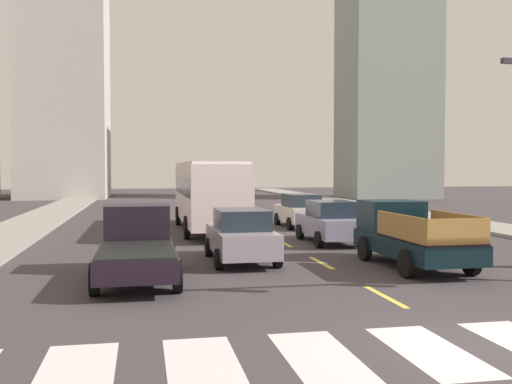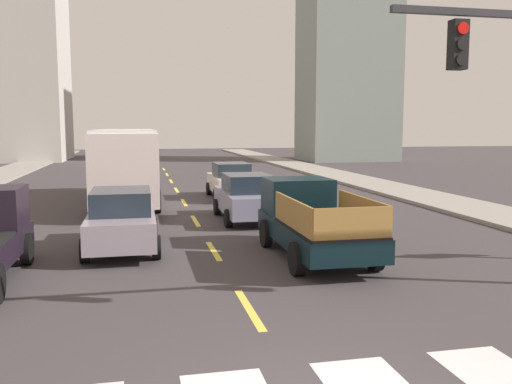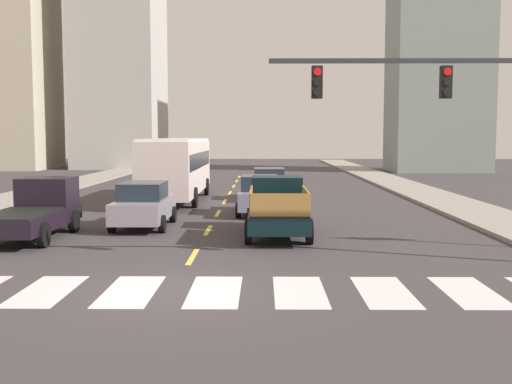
# 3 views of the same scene
# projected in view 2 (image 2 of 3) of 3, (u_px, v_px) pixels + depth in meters

# --- Properties ---
(sidewalk_right) EXTENTS (3.16, 110.00, 0.15)m
(sidewalk_right) POSITION_uv_depth(u_px,v_px,m) (425.00, 197.00, 26.40)
(sidewalk_right) COLOR gray
(sidewalk_right) RESTS_ON ground
(lane_dash_0) EXTENTS (0.16, 2.40, 0.01)m
(lane_dash_0) POSITION_uv_depth(u_px,v_px,m) (249.00, 309.00, 10.41)
(lane_dash_0) COLOR #E4CF4A
(lane_dash_0) RESTS_ON ground
(lane_dash_1) EXTENTS (0.16, 2.40, 0.01)m
(lane_dash_1) POSITION_uv_depth(u_px,v_px,m) (214.00, 251.00, 15.26)
(lane_dash_1) COLOR #E4CF4A
(lane_dash_1) RESTS_ON ground
(lane_dash_2) EXTENTS (0.16, 2.40, 0.01)m
(lane_dash_2) POSITION_uv_depth(u_px,v_px,m) (195.00, 221.00, 20.12)
(lane_dash_2) COLOR #E4CF4A
(lane_dash_2) RESTS_ON ground
(lane_dash_3) EXTENTS (0.16, 2.40, 0.01)m
(lane_dash_3) POSITION_uv_depth(u_px,v_px,m) (184.00, 202.00, 24.97)
(lane_dash_3) COLOR #E4CF4A
(lane_dash_3) RESTS_ON ground
(lane_dash_4) EXTENTS (0.16, 2.40, 0.01)m
(lane_dash_4) POSITION_uv_depth(u_px,v_px,m) (177.00, 190.00, 29.82)
(lane_dash_4) COLOR #E4CF4A
(lane_dash_4) RESTS_ON ground
(lane_dash_5) EXTENTS (0.16, 2.40, 0.01)m
(lane_dash_5) POSITION_uv_depth(u_px,v_px,m) (171.00, 181.00, 34.67)
(lane_dash_5) COLOR #E4CF4A
(lane_dash_5) RESTS_ON ground
(lane_dash_6) EXTENTS (0.16, 2.40, 0.01)m
(lane_dash_6) POSITION_uv_depth(u_px,v_px,m) (167.00, 174.00, 39.53)
(lane_dash_6) COLOR #E4CF4A
(lane_dash_6) RESTS_ON ground
(lane_dash_7) EXTENTS (0.16, 2.40, 0.01)m
(lane_dash_7) POSITION_uv_depth(u_px,v_px,m) (164.00, 169.00, 44.38)
(lane_dash_7) COLOR #E4CF4A
(lane_dash_7) RESTS_ON ground
(pickup_stakebed) EXTENTS (2.18, 5.20, 1.96)m
(pickup_stakebed) POSITION_uv_depth(u_px,v_px,m) (311.00, 220.00, 14.78)
(pickup_stakebed) COLOR black
(pickup_stakebed) RESTS_ON ground
(city_bus) EXTENTS (2.72, 10.80, 3.32)m
(city_bus) POSITION_uv_depth(u_px,v_px,m) (126.00, 160.00, 24.32)
(city_bus) COLOR silver
(city_bus) RESTS_ON ground
(sedan_mid) EXTENTS (2.02, 4.40, 1.72)m
(sedan_mid) POSITION_uv_depth(u_px,v_px,m) (122.00, 220.00, 15.31)
(sedan_mid) COLOR gray
(sedan_mid) RESTS_ON ground
(sedan_near_left) EXTENTS (2.02, 4.40, 1.72)m
(sedan_near_left) POSITION_uv_depth(u_px,v_px,m) (231.00, 180.00, 26.42)
(sedan_near_left) COLOR beige
(sedan_near_left) RESTS_ON ground
(sedan_far) EXTENTS (2.02, 4.40, 1.72)m
(sedan_far) POSITION_uv_depth(u_px,v_px,m) (246.00, 197.00, 20.16)
(sedan_far) COLOR gray
(sedan_far) RESTS_ON ground
(block_mid_right) EXTENTS (8.95, 7.11, 24.20)m
(block_mid_right) POSITION_uv_depth(u_px,v_px,m) (348.00, 40.00, 54.78)
(block_mid_right) COLOR gray
(block_mid_right) RESTS_ON ground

